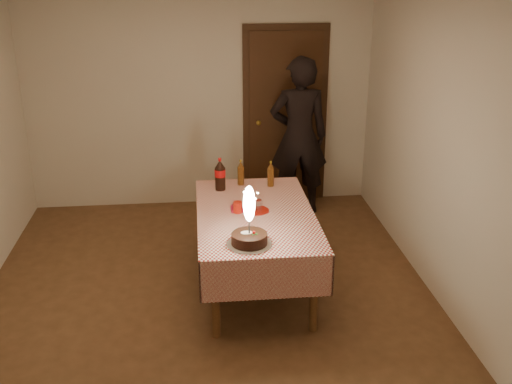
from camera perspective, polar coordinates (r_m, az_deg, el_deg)
ground at (r=5.43m, az=-4.51°, el=-9.91°), size 4.00×4.50×0.01m
room_shell at (r=4.85m, az=-4.70°, el=7.50°), size 4.04×4.54×2.62m
dining_table at (r=5.28m, az=-0.06°, el=-2.96°), size 1.02×1.72×0.74m
birthday_cake at (r=4.63m, az=-0.64°, el=-3.69°), size 0.35×0.35×0.49m
red_plate at (r=5.27m, az=0.06°, el=-1.76°), size 0.22×0.22×0.01m
red_cup at (r=5.22m, az=-1.77°, el=-1.45°), size 0.08×0.08×0.10m
clear_cup at (r=5.29m, az=0.20°, el=-1.21°), size 0.07×0.07×0.09m
napkin_stack at (r=5.30m, az=-1.60°, el=-1.59°), size 0.15×0.15×0.02m
cola_bottle at (r=5.71m, az=-3.44°, el=1.67°), size 0.10×0.10×0.32m
amber_bottle_left at (r=5.84m, az=-1.46°, el=1.81°), size 0.06×0.06×0.25m
amber_bottle_right at (r=5.80m, az=1.41°, el=1.68°), size 0.06×0.06×0.25m
photographer at (r=6.86m, az=4.09°, el=5.31°), size 0.67×0.47×1.83m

